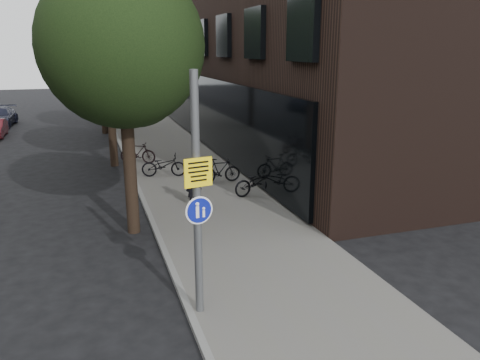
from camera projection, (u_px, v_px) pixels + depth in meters
name	position (u px, v px, depth m)	size (l,w,h in m)	color
ground	(273.00, 290.00, 10.47)	(120.00, 120.00, 0.00)	black
sidewalk	(189.00, 176.00, 19.67)	(4.50, 60.00, 0.12)	#5D5B56
curb_edge	(135.00, 180.00, 19.00)	(0.15, 60.00, 0.13)	slate
street_tree_near	(125.00, 53.00, 12.57)	(4.40, 4.40, 7.50)	black
street_tree_mid	(108.00, 51.00, 20.34)	(5.00, 5.00, 7.80)	black
street_tree_far	(100.00, 50.00, 28.57)	(5.00, 5.00, 7.80)	black
signpost	(197.00, 197.00, 8.81)	(0.55, 0.16, 4.76)	#595B5E
pedestrian	(194.00, 182.00, 15.66)	(0.57, 0.37, 1.57)	black
parked_bike_facade_near	(257.00, 182.00, 16.81)	(0.65, 1.86, 0.98)	black
parked_bike_facade_far	(220.00, 170.00, 18.37)	(0.45, 1.61, 0.96)	black
parked_bike_curb_near	(164.00, 165.00, 19.22)	(0.63, 1.81, 0.95)	black
parked_bike_curb_far	(138.00, 153.00, 21.40)	(0.47, 1.67, 1.00)	black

